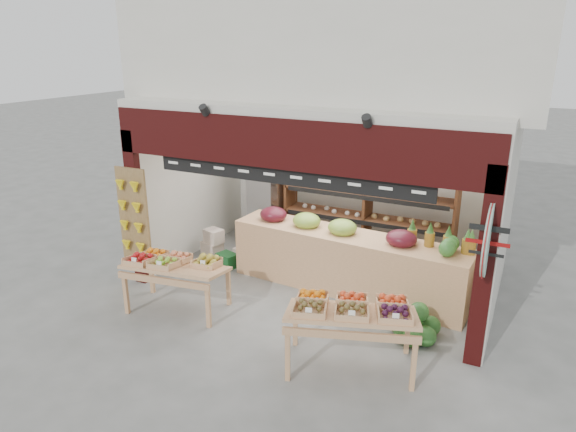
{
  "coord_description": "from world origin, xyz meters",
  "views": [
    {
      "loc": [
        3.11,
        -7.25,
        3.96
      ],
      "look_at": [
        -0.34,
        -0.2,
        1.3
      ],
      "focal_mm": 32.0,
      "sensor_mm": 36.0,
      "label": 1
    }
  ],
  "objects_px": {
    "back_shelving": "(368,199)",
    "refrigerator": "(268,197)",
    "display_table_left": "(171,264)",
    "display_table_right": "(352,310)",
    "watermelon_pile": "(414,327)",
    "cardboard_stack": "(222,250)",
    "mid_counter": "(347,260)"
  },
  "relations": [
    {
      "from": "cardboard_stack",
      "to": "mid_counter",
      "type": "height_order",
      "value": "mid_counter"
    },
    {
      "from": "display_table_left",
      "to": "refrigerator",
      "type": "bearing_deg",
      "value": 88.73
    },
    {
      "from": "refrigerator",
      "to": "cardboard_stack",
      "type": "height_order",
      "value": "refrigerator"
    },
    {
      "from": "display_table_left",
      "to": "display_table_right",
      "type": "height_order",
      "value": "display_table_right"
    },
    {
      "from": "mid_counter",
      "to": "back_shelving",
      "type": "bearing_deg",
      "value": 94.34
    },
    {
      "from": "display_table_left",
      "to": "watermelon_pile",
      "type": "distance_m",
      "value": 3.72
    },
    {
      "from": "mid_counter",
      "to": "watermelon_pile",
      "type": "relative_size",
      "value": 5.78
    },
    {
      "from": "back_shelving",
      "to": "display_table_right",
      "type": "distance_m",
      "value": 3.54
    },
    {
      "from": "display_table_right",
      "to": "watermelon_pile",
      "type": "height_order",
      "value": "display_table_right"
    },
    {
      "from": "mid_counter",
      "to": "display_table_right",
      "type": "height_order",
      "value": "mid_counter"
    },
    {
      "from": "back_shelving",
      "to": "refrigerator",
      "type": "xyz_separation_m",
      "value": [
        -2.05,
        -0.1,
        -0.21
      ]
    },
    {
      "from": "back_shelving",
      "to": "mid_counter",
      "type": "bearing_deg",
      "value": -85.66
    },
    {
      "from": "back_shelving",
      "to": "refrigerator",
      "type": "relative_size",
      "value": 1.61
    },
    {
      "from": "mid_counter",
      "to": "display_table_left",
      "type": "relative_size",
      "value": 2.51
    },
    {
      "from": "display_table_left",
      "to": "watermelon_pile",
      "type": "xyz_separation_m",
      "value": [
        3.6,
        0.76,
        -0.56
      ]
    },
    {
      "from": "refrigerator",
      "to": "mid_counter",
      "type": "height_order",
      "value": "refrigerator"
    },
    {
      "from": "display_table_left",
      "to": "watermelon_pile",
      "type": "relative_size",
      "value": 2.3
    },
    {
      "from": "cardboard_stack",
      "to": "mid_counter",
      "type": "bearing_deg",
      "value": -2.57
    },
    {
      "from": "cardboard_stack",
      "to": "watermelon_pile",
      "type": "height_order",
      "value": "cardboard_stack"
    },
    {
      "from": "refrigerator",
      "to": "display_table_right",
      "type": "xyz_separation_m",
      "value": [
        2.94,
        -3.29,
        -0.19
      ]
    },
    {
      "from": "mid_counter",
      "to": "cardboard_stack",
      "type": "bearing_deg",
      "value": 177.43
    },
    {
      "from": "refrigerator",
      "to": "cardboard_stack",
      "type": "xyz_separation_m",
      "value": [
        -0.38,
        -1.16,
        -0.79
      ]
    },
    {
      "from": "back_shelving",
      "to": "refrigerator",
      "type": "height_order",
      "value": "refrigerator"
    },
    {
      "from": "back_shelving",
      "to": "cardboard_stack",
      "type": "xyz_separation_m",
      "value": [
        -2.43,
        -1.26,
        -1.0
      ]
    },
    {
      "from": "back_shelving",
      "to": "display_table_right",
      "type": "relative_size",
      "value": 1.77
    },
    {
      "from": "back_shelving",
      "to": "cardboard_stack",
      "type": "distance_m",
      "value": 2.91
    },
    {
      "from": "display_table_right",
      "to": "display_table_left",
      "type": "bearing_deg",
      "value": 175.08
    },
    {
      "from": "cardboard_stack",
      "to": "display_table_right",
      "type": "relative_size",
      "value": 0.56
    },
    {
      "from": "cardboard_stack",
      "to": "refrigerator",
      "type": "bearing_deg",
      "value": 71.7
    },
    {
      "from": "cardboard_stack",
      "to": "display_table_right",
      "type": "height_order",
      "value": "display_table_right"
    },
    {
      "from": "watermelon_pile",
      "to": "back_shelving",
      "type": "bearing_deg",
      "value": 122.01
    },
    {
      "from": "cardboard_stack",
      "to": "display_table_right",
      "type": "xyz_separation_m",
      "value": [
        3.32,
        -2.13,
        0.6
      ]
    }
  ]
}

